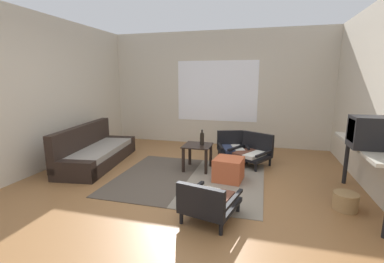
% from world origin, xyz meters
% --- Properties ---
extents(ground_plane, '(7.80, 7.80, 0.00)m').
position_xyz_m(ground_plane, '(0.00, 0.00, 0.00)').
color(ground_plane, olive).
extents(far_wall_with_window, '(5.60, 0.13, 2.70)m').
position_xyz_m(far_wall_with_window, '(0.00, 3.06, 1.35)').
color(far_wall_with_window, beige).
rests_on(far_wall_with_window, ground).
extents(side_wall_left, '(0.12, 6.60, 2.70)m').
position_xyz_m(side_wall_left, '(-2.66, 0.30, 1.35)').
color(side_wall_left, beige).
rests_on(side_wall_left, ground).
extents(area_rug, '(2.35, 2.05, 0.01)m').
position_xyz_m(area_rug, '(-0.00, 0.54, 0.01)').
color(area_rug, '#4C4238').
rests_on(area_rug, ground).
extents(couch, '(1.00, 2.06, 0.74)m').
position_xyz_m(couch, '(-1.94, 0.86, 0.22)').
color(couch, black).
rests_on(couch, ground).
extents(coffee_table, '(0.48, 0.50, 0.45)m').
position_xyz_m(coffee_table, '(0.02, 1.03, 0.35)').
color(coffee_table, black).
rests_on(coffee_table, ground).
extents(armchair_by_window, '(0.70, 0.71, 0.55)m').
position_xyz_m(armchair_by_window, '(0.53, 1.85, 0.26)').
color(armchair_by_window, black).
rests_on(armchair_by_window, ground).
extents(armchair_striped_foreground, '(0.69, 0.74, 0.50)m').
position_xyz_m(armchair_striped_foreground, '(0.56, -0.62, 0.23)').
color(armchair_striped_foreground, black).
rests_on(armchair_striped_foreground, ground).
extents(armchair_corner, '(0.84, 0.81, 0.58)m').
position_xyz_m(armchair_corner, '(0.95, 1.59, 0.26)').
color(armchair_corner, black).
rests_on(armchair_corner, ground).
extents(ottoman_orange, '(0.48, 0.48, 0.37)m').
position_xyz_m(ottoman_orange, '(0.62, 0.66, 0.18)').
color(ottoman_orange, '#BC5633').
rests_on(ottoman_orange, ground).
extents(console_shelf, '(0.38, 1.62, 0.80)m').
position_xyz_m(console_shelf, '(2.38, 0.27, 0.70)').
color(console_shelf, '#B2AD9E').
rests_on(console_shelf, ground).
extents(crt_television, '(0.51, 0.33, 0.38)m').
position_xyz_m(crt_television, '(2.37, 0.10, 0.99)').
color(crt_television, black).
rests_on(crt_television, console_shelf).
extents(clay_vase, '(0.18, 0.18, 0.32)m').
position_xyz_m(clay_vase, '(2.38, 0.58, 0.92)').
color(clay_vase, '#935B38').
rests_on(clay_vase, console_shelf).
extents(glass_bottle, '(0.07, 0.07, 0.27)m').
position_xyz_m(glass_bottle, '(0.09, 1.06, 0.57)').
color(glass_bottle, black).
rests_on(glass_bottle, coffee_table).
extents(wicker_basket, '(0.29, 0.29, 0.22)m').
position_xyz_m(wicker_basket, '(2.15, 0.08, 0.11)').
color(wicker_basket, '#9E7A4C').
rests_on(wicker_basket, ground).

